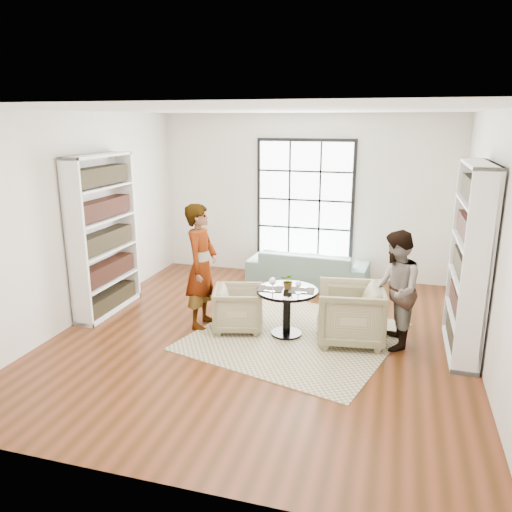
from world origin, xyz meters
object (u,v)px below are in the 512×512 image
(pedestal_table, at_px, (287,302))
(flower_centerpiece, at_px, (289,281))
(wine_glass_left, at_px, (273,282))
(person_right, at_px, (395,290))
(armchair_left, at_px, (239,308))
(person_left, at_px, (201,266))
(sofa, at_px, (308,267))
(armchair_right, at_px, (350,314))
(wine_glass_right, at_px, (298,284))

(pedestal_table, distance_m, flower_centerpiece, 0.29)
(wine_glass_left, bearing_deg, person_right, 7.10)
(wine_glass_left, height_order, flower_centerpiece, flower_centerpiece)
(armchair_left, distance_m, person_left, 0.80)
(pedestal_table, height_order, person_right, person_right)
(sofa, bearing_deg, flower_centerpiece, 96.41)
(sofa, xyz_separation_m, flower_centerpiece, (0.14, -2.27, 0.47))
(person_right, bearing_deg, armchair_right, -96.93)
(sofa, height_order, person_left, person_left)
(wine_glass_right, bearing_deg, flower_centerpiece, 136.82)
(armchair_left, distance_m, wine_glass_right, 1.00)
(sofa, bearing_deg, wine_glass_right, 100.08)
(person_right, relative_size, flower_centerpiece, 6.86)
(person_left, relative_size, wine_glass_right, 9.84)
(wine_glass_right, bearing_deg, wine_glass_left, -175.84)
(sofa, height_order, wine_glass_right, wine_glass_right)
(armchair_right, height_order, wine_glass_right, wine_glass_right)
(armchair_left, xyz_separation_m, person_left, (-0.55, -0.00, 0.58))
(pedestal_table, height_order, sofa, pedestal_table)
(sofa, height_order, armchair_left, armchair_left)
(armchair_right, xyz_separation_m, person_left, (-2.09, -0.03, 0.49))
(wine_glass_left, bearing_deg, pedestal_table, 43.18)
(armchair_left, bearing_deg, pedestal_table, -105.74)
(wine_glass_right, distance_m, flower_centerpiece, 0.23)
(flower_centerpiece, bearing_deg, person_left, -179.14)
(pedestal_table, height_order, armchair_right, armchair_right)
(flower_centerpiece, bearing_deg, wine_glass_right, -43.18)
(wine_glass_left, bearing_deg, person_left, 171.41)
(armchair_left, height_order, wine_glass_right, wine_glass_right)
(person_right, distance_m, wine_glass_right, 1.23)
(person_left, height_order, person_right, person_left)
(armchair_left, distance_m, flower_centerpiece, 0.84)
(sofa, bearing_deg, wine_glass_left, 92.05)
(armchair_left, relative_size, flower_centerpiece, 3.04)
(person_right, bearing_deg, flower_centerpiece, -96.38)
(wine_glass_left, bearing_deg, flower_centerpiece, 45.86)
(armchair_left, height_order, flower_centerpiece, flower_centerpiece)
(sofa, relative_size, armchair_right, 2.45)
(wine_glass_right, bearing_deg, armchair_left, 171.00)
(pedestal_table, height_order, armchair_left, pedestal_table)
(person_right, height_order, wine_glass_right, person_right)
(wine_glass_left, relative_size, wine_glass_right, 1.12)
(person_left, bearing_deg, armchair_left, -90.06)
(armchair_left, bearing_deg, flower_centerpiece, -103.57)
(armchair_right, relative_size, flower_centerpiece, 3.84)
(armchair_left, xyz_separation_m, wine_glass_left, (0.53, -0.16, 0.50))
(armchair_right, height_order, person_right, person_right)
(wine_glass_right, height_order, flower_centerpiece, flower_centerpiece)
(person_right, height_order, wine_glass_left, person_right)
(armchair_left, height_order, person_left, person_left)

